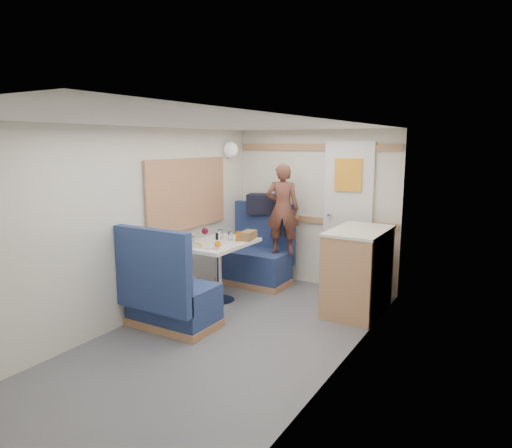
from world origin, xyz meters
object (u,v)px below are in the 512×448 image
Objects in this scene: dome_light at (230,149)px; orange_fruit at (218,244)px; tumbler_mid at (220,234)px; duffel_bag at (268,204)px; galley_counter at (358,270)px; tumbler_right at (230,236)px; salt_grinder at (218,236)px; wine_glass at (205,232)px; beer_glass at (238,236)px; bench_far at (257,261)px; bench_near at (169,299)px; tumbler_left at (191,241)px; bread_loaf at (248,235)px; pepper_grinder at (217,237)px; cheese_block at (200,244)px; tray at (211,244)px; dinette_table at (219,255)px; person at (282,209)px.

orange_fruit is (0.59, -1.15, -0.98)m from dome_light.
duffel_bag is at bearing 82.86° from tumbler_mid.
dome_light is 2.28m from galley_counter.
salt_grinder is (-0.11, -0.08, -0.00)m from tumbler_right.
wine_glass reaches higher than tumbler_mid.
galley_counter is at bearing 16.35° from beer_glass.
galley_counter is at bearing 15.22° from tumbler_right.
bench_far is 0.84m from tumbler_right.
duffel_bag is at bearing 82.99° from wine_glass.
duffel_bag is 1.23m from wine_glass.
duffel_bag is at bearing 84.00° from bench_far.
orange_fruit is (0.20, 0.57, 0.47)m from bench_near.
dome_light reaches higher than tumbler_left.
bench_far is 4.36× the size of bread_loaf.
dome_light is at bearing -177.88° from bench_far.
pepper_grinder is 0.02m from salt_grinder.
galley_counter is at bearing 30.03° from cheese_block.
galley_counter is 8.35× the size of tumbler_left.
bench_far reaches higher than beer_glass.
orange_fruit is (-1.27, -0.85, 0.31)m from galley_counter.
pepper_grinder is at bearing -67.60° from dome_light.
bench_near is at bearing -91.88° from tray.
dinette_table is at bearing -108.02° from tumbler_right.
orange_fruit is 0.22m from cheese_block.
tumbler_left is 1.16× the size of salt_grinder.
galley_counter is at bearing 16.93° from salt_grinder.
cheese_block is 1.05× the size of tumbler_right.
person is at bearing 57.35° from tumbler_mid.
dome_light is 2.19× the size of pepper_grinder.
bench_near is (0.00, -1.73, 0.00)m from bench_far.
tray is 0.51m from bread_loaf.
salt_grinder is 0.39× the size of bread_loaf.
orange_fruit is 0.39m from wine_glass.
person reaches higher than bench_far.
dome_light is 1.57m from cheese_block.
galley_counter reaches higher than tumbler_left.
tumbler_mid is (0.04, 0.50, -0.00)m from tumbler_left.
duffel_bag reaches higher than salt_grinder.
bench_far is at bearing 85.25° from pepper_grinder.
tumbler_left is at bearing 103.94° from bench_near.
tumbler_left reaches higher than pepper_grinder.
salt_grinder is (0.07, 0.41, -0.01)m from tumbler_left.
bread_loaf reaches higher than pepper_grinder.
tumbler_right is 1.12× the size of pepper_grinder.
dome_light is 1.30m from pepper_grinder.
duffel_bag is at bearing -55.41° from person.
tumbler_mid is 1.12× the size of salt_grinder.
tumbler_right is (0.05, 1.03, 0.47)m from bench_near.
beer_glass is 1.14× the size of salt_grinder.
bread_loaf is at bearing 37.11° from pepper_grinder.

